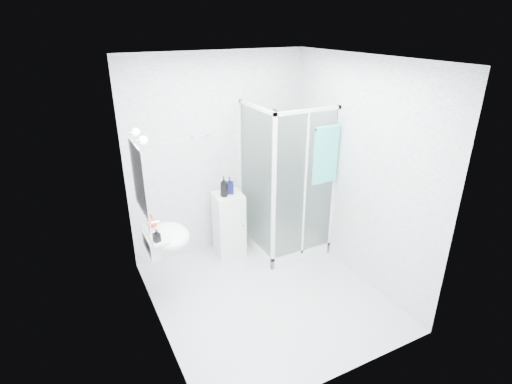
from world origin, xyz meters
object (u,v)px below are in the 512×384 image
shower_enclosure (283,221)px  storage_cabinet (229,224)px  wall_basin (165,237)px  shampoo_bottle_b (230,185)px  shampoo_bottle_a (224,187)px  hand_towel (326,153)px  soap_dispenser_black (157,235)px  soap_dispenser_orange (152,221)px

shower_enclosure → storage_cabinet: (-0.67, 0.26, -0.01)m
wall_basin → shampoo_bottle_b: size_ratio=2.55×
shampoo_bottle_a → shampoo_bottle_b: 0.12m
hand_towel → soap_dispenser_black: size_ratio=5.11×
wall_basin → shampoo_bottle_a: size_ratio=2.15×
wall_basin → soap_dispenser_orange: (-0.09, 0.16, 0.14)m
soap_dispenser_black → storage_cabinet: bearing=33.9°
shampoo_bottle_a → wall_basin: bearing=-149.5°
wall_basin → soap_dispenser_black: wall_basin is taller
wall_basin → soap_dispenser_black: size_ratio=4.04×
shampoo_bottle_b → soap_dispenser_black: size_ratio=1.58×
storage_cabinet → soap_dispenser_black: 1.42m
shower_enclosure → shampoo_bottle_a: (-0.74, 0.22, 0.55)m
wall_basin → shampoo_bottle_b: 1.19m
shower_enclosure → soap_dispenser_orange: 1.82m
shampoo_bottle_b → storage_cabinet: bearing=-153.2°
wall_basin → hand_towel: size_ratio=0.79×
hand_towel → soap_dispenser_orange: size_ratio=4.65×
shower_enclosure → hand_towel: 1.14m
shower_enclosure → storage_cabinet: shower_enclosure is taller
soap_dispenser_orange → soap_dispenser_black: bearing=-95.4°
wall_basin → shampoo_bottle_a: (0.91, 0.54, 0.21)m
wall_basin → shampoo_bottle_a: bearing=30.5°
shower_enclosure → soap_dispenser_black: bearing=-164.7°
shampoo_bottle_a → shampoo_bottle_b: bearing=27.3°
shower_enclosure → storage_cabinet: 0.72m
hand_towel → soap_dispenser_black: hand_towel is taller
storage_cabinet → soap_dispenser_black: bearing=-142.0°
wall_basin → storage_cabinet: wall_basin is taller
wall_basin → storage_cabinet: bearing=30.3°
soap_dispenser_orange → shower_enclosure: bearing=5.1°
hand_towel → shampoo_bottle_b: (-0.96, 0.68, -0.48)m
shampoo_bottle_b → soap_dispenser_orange: bearing=-158.8°
shampoo_bottle_a → shower_enclosure: bearing=-16.7°
shower_enclosure → storage_cabinet: bearing=159.1°
storage_cabinet → shampoo_bottle_a: bearing=-148.4°
wall_basin → soap_dispenser_orange: bearing=119.9°
shampoo_bottle_b → soap_dispenser_black: (-1.14, -0.76, -0.05)m
shampoo_bottle_b → shampoo_bottle_a: bearing=-152.7°
shampoo_bottle_a → soap_dispenser_orange: shampoo_bottle_a is taller
shampoo_bottle_a → soap_dispenser_black: (-1.04, -0.71, -0.07)m
wall_basin → shampoo_bottle_b: bearing=30.2°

